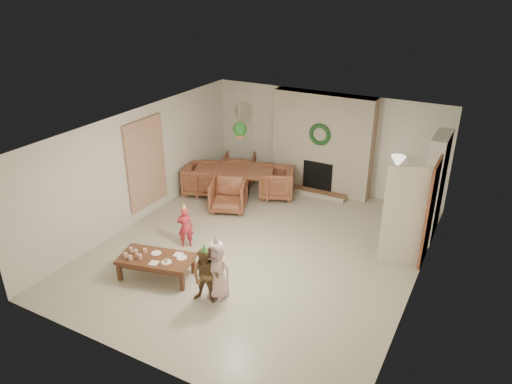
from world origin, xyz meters
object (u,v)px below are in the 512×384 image
Objects in this scene: coffee_table_top at (156,259)px; child_red at (185,227)px; dining_chair_far at (239,168)px; child_plaid at (206,276)px; dining_chair_left at (201,179)px; child_pink at (217,269)px; dining_chair_right at (277,183)px; dining_table at (234,182)px; dining_chair_near at (228,195)px.

coffee_table_top is 1.14m from child_red.
child_plaid reaches higher than dining_chair_far.
dining_chair_left is 0.81× the size of child_plaid.
dining_chair_right is at bearing 100.50° from child_pink.
dining_chair_far is 4.97m from child_pink.
dining_chair_right reaches higher than dining_table.
coffee_table_top is at bearing -179.92° from dining_chair_left.
dining_chair_near is 1.20m from dining_chair_left.
child_plaid reaches higher than dining_chair_right.
dining_chair_left and dining_chair_right have the same top height.
dining_chair_left is at bearing -90.00° from dining_chair_right.
dining_chair_left is at bearing 135.00° from dining_chair_near.
child_red reaches higher than dining_chair_far.
dining_chair_far is at bearing -110.15° from child_red.
dining_chair_far is (-0.31, 0.79, 0.04)m from dining_table.
dining_table is 2.21× the size of child_red.
child_pink is at bearing -163.49° from dining_chair_left.
dining_chair_left is 0.61× the size of coffee_table_top.
child_pink is at bearing -83.49° from dining_chair_near.
dining_chair_left is (-0.79, -0.31, 0.04)m from dining_table.
child_pink is at bearing -11.76° from coffee_table_top.
dining_table is 0.85m from dining_chair_far.
dining_table is 0.85m from dining_chair_left.
child_red is (-0.58, -2.99, 0.06)m from dining_chair_right.
dining_chair_near is at bearing 103.68° from child_plaid.
child_plaid is (1.37, -1.30, 0.07)m from child_red.
dining_chair_right is 0.61× the size of coffee_table_top.
child_pink is at bearing -84.83° from dining_table.
child_pink reaches higher than child_plaid.
child_red reaches higher than dining_chair_left.
child_plaid is 0.23m from child_pink.
dining_table is 2.64m from child_red.
child_pink reaches higher than dining_chair_near.
child_pink is (1.54, -2.90, 0.16)m from dining_chair_near.
dining_chair_far is 3.47m from child_red.
child_pink reaches higher than dining_chair_left.
dining_chair_far is 0.81× the size of child_plaid.
dining_chair_right is at bearing 38.66° from dining_chair_near.
dining_chair_far is 1.20m from dining_chair_left.
dining_chair_near is at bearing -135.00° from dining_chair_left.
child_pink is (1.29, 0.04, 0.15)m from coffee_table_top.
dining_table is 2.34× the size of dining_chair_left.
dining_chair_right is (0.67, 1.18, 0.00)m from dining_chair_near.
child_plaid reaches higher than dining_chair_left.
dining_chair_left is at bearing 98.01° from coffee_table_top.
dining_chair_far is at bearing 90.00° from dining_chair_near.
coffee_table_top is 1.25× the size of child_pink.
dining_chair_right is 0.94× the size of child_red.
dining_chair_far is 4.60m from coffee_table_top.
dining_chair_far is at bearing 114.27° from child_pink.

